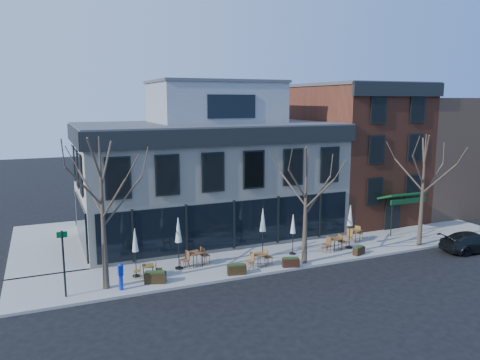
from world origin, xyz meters
name	(u,v)px	position (x,y,z in m)	size (l,w,h in m)	color
ground	(234,252)	(0.00, 0.00, 0.00)	(120.00, 120.00, 0.00)	black
sidewalk_front	(293,255)	(3.25, -2.15, 0.07)	(33.50, 4.70, 0.15)	gray
sidewalk_side	(46,246)	(-11.25, 6.00, 0.07)	(4.50, 12.00, 0.15)	gray
corner_building	(208,170)	(0.07, 5.07, 4.72)	(18.39, 10.39, 11.10)	beige
red_brick_building	(354,151)	(13.00, 4.98, 5.64)	(8.20, 11.78, 11.18)	brown
bg_building	(434,152)	(23.00, 6.00, 5.00)	(12.00, 12.00, 10.00)	#8C664C
tree_corner	(103,212)	(-8.49, -3.20, 4.25)	(3.93, 3.98, 7.92)	#382B21
tree_mid	(306,204)	(3.01, -3.90, 3.79)	(3.50, 3.55, 7.04)	#382B21
tree_right	(423,189)	(12.01, -3.90, 4.02)	(3.72, 3.77, 7.48)	#382B21
sign_pole	(64,260)	(-10.50, -3.50, 2.07)	(0.50, 0.10, 3.40)	black
parked_sedan	(472,242)	(14.48, -6.01, 0.65)	(1.81, 4.46, 1.29)	black
call_box	(121,276)	(-7.82, -3.73, 0.92)	(0.29, 0.29, 1.46)	#0E2BB6
cafe_set_0	(148,270)	(-6.15, -2.52, 0.58)	(1.62, 0.73, 0.83)	brown
cafe_set_1	(195,257)	(-3.21, -1.83, 0.67)	(1.99, 0.96, 1.02)	brown
cafe_set_2	(259,259)	(0.18, -3.47, 0.64)	(1.86, 0.84, 0.95)	brown
cafe_set_4	(335,243)	(6.01, -2.67, 0.66)	(1.93, 0.86, 0.99)	brown
cafe_set_5	(354,234)	(8.34, -1.57, 0.67)	(1.96, 1.22, 1.02)	brown
umbrella_0	(135,243)	(-6.75, -2.16, 2.09)	(0.44, 0.44, 2.75)	black
umbrella_1	(178,233)	(-4.22, -1.92, 2.30)	(0.49, 0.49, 3.05)	black
umbrella_2	(263,223)	(1.25, -1.76, 2.29)	(0.49, 0.49, 3.03)	black
umbrella_3	(293,226)	(3.14, -2.23, 1.99)	(0.42, 0.42, 2.61)	black
umbrella_4	(350,218)	(7.23, -2.58, 2.20)	(0.47, 0.47, 2.91)	black
planter_0	(155,277)	(-5.98, -3.50, 0.47)	(1.23, 0.81, 0.64)	black
planter_1	(237,269)	(-1.49, -4.06, 0.44)	(1.12, 0.62, 0.59)	#2F220F
planter_2	(291,262)	(1.90, -4.20, 0.43)	(1.06, 0.66, 0.56)	black
planter_3	(359,251)	(6.98, -3.95, 0.40)	(0.97, 0.66, 0.51)	black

